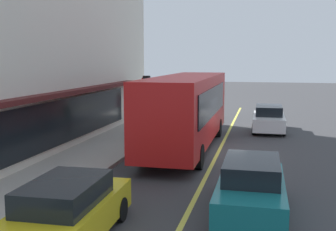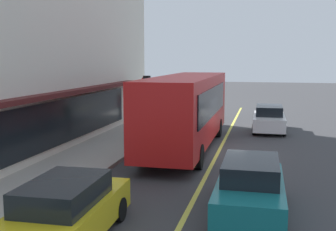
{
  "view_description": "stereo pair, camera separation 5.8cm",
  "coord_description": "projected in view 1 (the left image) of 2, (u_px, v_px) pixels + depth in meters",
  "views": [
    {
      "loc": [
        -19.11,
        -1.99,
        4.3
      ],
      "look_at": [
        0.2,
        2.48,
        1.6
      ],
      "focal_mm": 44.51,
      "sensor_mm": 36.0,
      "label": 1
    },
    {
      "loc": [
        -19.09,
        -2.05,
        4.3
      ],
      "look_at": [
        0.2,
        2.48,
        1.6
      ],
      "focal_mm": 44.51,
      "sensor_mm": 36.0,
      "label": 2
    }
  ],
  "objects": [
    {
      "name": "car_white",
      "position": [
        269.0,
        119.0,
        24.91
      ],
      "size": [
        4.31,
        1.88,
        1.52
      ],
      "color": "white",
      "rests_on": "ground"
    },
    {
      "name": "car_teal",
      "position": [
        251.0,
        188.0,
        11.59
      ],
      "size": [
        4.31,
        1.87,
        1.52
      ],
      "color": "#14666B",
      "rests_on": "ground"
    },
    {
      "name": "sidewalk",
      "position": [
        112.0,
        145.0,
        20.65
      ],
      "size": [
        80.0,
        3.09,
        0.15
      ],
      "primitive_type": "cube",
      "color": "#B2ADA3",
      "rests_on": "ground"
    },
    {
      "name": "bus",
      "position": [
        187.0,
        108.0,
        19.78
      ],
      "size": [
        11.14,
        2.62,
        3.5
      ],
      "color": "red",
      "rests_on": "ground"
    },
    {
      "name": "car_yellow",
      "position": [
        68.0,
        211.0,
        9.79
      ],
      "size": [
        4.34,
        1.94,
        1.52
      ],
      "color": "yellow",
      "rests_on": "ground"
    },
    {
      "name": "ground",
      "position": [
        219.0,
        151.0,
        19.47
      ],
      "size": [
        120.0,
        120.0,
        0.0
      ],
      "primitive_type": "plane",
      "color": "#38383A"
    },
    {
      "name": "pedestrian_mid_block",
      "position": [
        128.0,
        117.0,
        22.13
      ],
      "size": [
        0.34,
        0.34,
        1.8
      ],
      "color": "black",
      "rests_on": "sidewalk"
    },
    {
      "name": "pedestrian_at_corner",
      "position": [
        159.0,
        101.0,
        29.85
      ],
      "size": [
        0.34,
        0.34,
        1.86
      ],
      "color": "black",
      "rests_on": "sidewalk"
    },
    {
      "name": "lane_centre_stripe",
      "position": [
        219.0,
        151.0,
        19.47
      ],
      "size": [
        36.0,
        0.16,
        0.01
      ],
      "primitive_type": "cube",
      "color": "#D8D14C",
      "rests_on": "ground"
    },
    {
      "name": "pedestrian_waiting",
      "position": [
        146.0,
        104.0,
        28.34
      ],
      "size": [
        0.34,
        0.34,
        1.83
      ],
      "color": "black",
      "rests_on": "sidewalk"
    },
    {
      "name": "traffic_light",
      "position": [
        147.0,
        90.0,
        23.82
      ],
      "size": [
        0.3,
        0.52,
        3.2
      ],
      "color": "#2D2D33",
      "rests_on": "sidewalk"
    }
  ]
}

